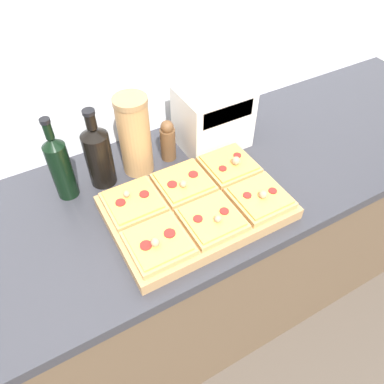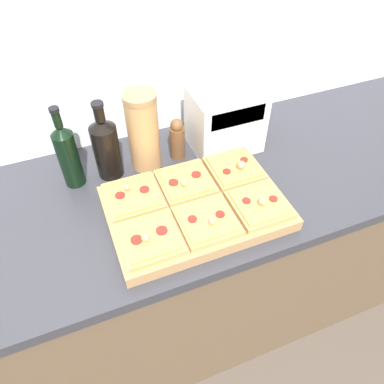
{
  "view_description": "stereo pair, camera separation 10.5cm",
  "coord_description": "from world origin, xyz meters",
  "px_view_note": "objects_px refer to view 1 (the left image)",
  "views": [
    {
      "loc": [
        -0.34,
        -0.44,
        1.74
      ],
      "look_at": [
        0.04,
        0.23,
        0.94
      ],
      "focal_mm": 35.0,
      "sensor_mm": 36.0,
      "label": 1
    },
    {
      "loc": [
        -0.24,
        -0.49,
        1.74
      ],
      "look_at": [
        0.04,
        0.23,
        0.94
      ],
      "focal_mm": 35.0,
      "sensor_mm": 36.0,
      "label": 2
    }
  ],
  "objects_px": {
    "olive_oil_bottle": "(60,166)",
    "grain_jar_tall": "(135,136)",
    "cutting_board": "(197,207)",
    "toaster_oven": "(213,117)",
    "wine_bottle": "(98,155)",
    "pepper_mill": "(168,141)"
  },
  "relations": [
    {
      "from": "cutting_board",
      "to": "toaster_oven",
      "type": "bearing_deg",
      "value": 50.91
    },
    {
      "from": "cutting_board",
      "to": "olive_oil_bottle",
      "type": "distance_m",
      "value": 0.43
    },
    {
      "from": "pepper_mill",
      "to": "toaster_oven",
      "type": "xyz_separation_m",
      "value": [
        0.18,
        -0.0,
        0.03
      ]
    },
    {
      "from": "cutting_board",
      "to": "grain_jar_tall",
      "type": "distance_m",
      "value": 0.3
    },
    {
      "from": "wine_bottle",
      "to": "grain_jar_tall",
      "type": "distance_m",
      "value": 0.13
    },
    {
      "from": "toaster_oven",
      "to": "cutting_board",
      "type": "bearing_deg",
      "value": -129.09
    },
    {
      "from": "grain_jar_tall",
      "to": "pepper_mill",
      "type": "distance_m",
      "value": 0.13
    },
    {
      "from": "olive_oil_bottle",
      "to": "toaster_oven",
      "type": "relative_size",
      "value": 1.1
    },
    {
      "from": "olive_oil_bottle",
      "to": "grain_jar_tall",
      "type": "xyz_separation_m",
      "value": [
        0.24,
        0.0,
        0.02
      ]
    },
    {
      "from": "cutting_board",
      "to": "grain_jar_tall",
      "type": "bearing_deg",
      "value": 105.3
    },
    {
      "from": "grain_jar_tall",
      "to": "pepper_mill",
      "type": "height_order",
      "value": "grain_jar_tall"
    },
    {
      "from": "cutting_board",
      "to": "olive_oil_bottle",
      "type": "height_order",
      "value": "olive_oil_bottle"
    },
    {
      "from": "wine_bottle",
      "to": "toaster_oven",
      "type": "relative_size",
      "value": 1.05
    },
    {
      "from": "cutting_board",
      "to": "wine_bottle",
      "type": "relative_size",
      "value": 1.91
    },
    {
      "from": "pepper_mill",
      "to": "cutting_board",
      "type": "bearing_deg",
      "value": -98.6
    },
    {
      "from": "olive_oil_bottle",
      "to": "grain_jar_tall",
      "type": "distance_m",
      "value": 0.24
    },
    {
      "from": "wine_bottle",
      "to": "grain_jar_tall",
      "type": "height_order",
      "value": "grain_jar_tall"
    },
    {
      "from": "wine_bottle",
      "to": "pepper_mill",
      "type": "xyz_separation_m",
      "value": [
        0.24,
        -0.0,
        -0.04
      ]
    },
    {
      "from": "wine_bottle",
      "to": "pepper_mill",
      "type": "height_order",
      "value": "wine_bottle"
    },
    {
      "from": "olive_oil_bottle",
      "to": "pepper_mill",
      "type": "height_order",
      "value": "olive_oil_bottle"
    },
    {
      "from": "grain_jar_tall",
      "to": "pepper_mill",
      "type": "bearing_deg",
      "value": -0.0
    },
    {
      "from": "olive_oil_bottle",
      "to": "toaster_oven",
      "type": "height_order",
      "value": "olive_oil_bottle"
    }
  ]
}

